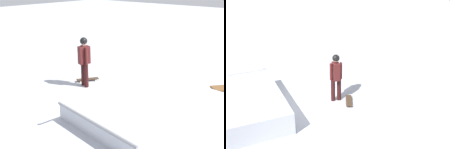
# 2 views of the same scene
# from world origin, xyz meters

# --- Properties ---
(ground_plane) EXTENTS (60.00, 60.00, 0.00)m
(ground_plane) POSITION_xyz_m (0.00, 0.00, 0.00)
(ground_plane) COLOR #B2B7C1
(skate_ramp) EXTENTS (5.67, 3.23, 0.74)m
(skate_ramp) POSITION_xyz_m (0.84, 1.29, 0.32)
(skate_ramp) COLOR silver
(skate_ramp) RESTS_ON ground
(skater) EXTENTS (0.43, 0.42, 1.73)m
(skater) POSITION_xyz_m (-0.44, -1.81, 1.01)
(skater) COLOR black
(skater) RESTS_ON ground
(skateboard) EXTENTS (0.78, 0.60, 0.09)m
(skateboard) POSITION_xyz_m (-0.84, -2.09, 0.08)
(skateboard) COLOR #3F2D1E
(skateboard) RESTS_ON ground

